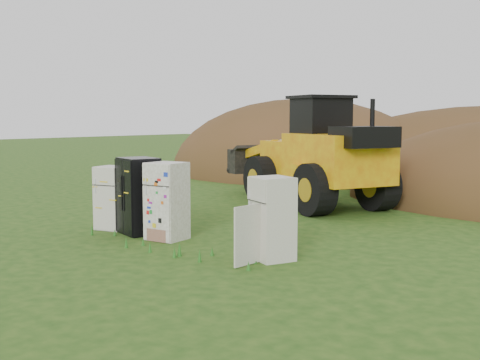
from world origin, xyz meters
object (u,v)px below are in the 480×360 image
object	(u,v)px
fridge_open_door	(273,218)
fridge_leftmost	(113,198)
fridge_black_side	(139,196)
wheel_loader	(306,150)
fridge_sticker	(167,201)

from	to	relation	value
fridge_open_door	fridge_leftmost	bearing A→B (deg)	-157.51
fridge_black_side	fridge_open_door	xyz separation A→B (m)	(3.94, -0.07, -0.09)
fridge_black_side	wheel_loader	distance (m)	6.75
fridge_leftmost	fridge_black_side	distance (m)	0.94
fridge_sticker	fridge_open_door	size ratio (longest dim) A/B	1.08
fridge_black_side	fridge_sticker	bearing A→B (deg)	13.56
fridge_black_side	fridge_sticker	xyz separation A→B (m)	(0.99, -0.04, -0.03)
fridge_open_door	fridge_sticker	bearing A→B (deg)	-157.69
wheel_loader	fridge_open_door	bearing A→B (deg)	-36.05
fridge_sticker	wheel_loader	bearing A→B (deg)	89.33
fridge_sticker	wheel_loader	distance (m)	6.84
fridge_open_door	wheel_loader	distance (m)	7.80
fridge_leftmost	wheel_loader	bearing A→B (deg)	65.48
fridge_leftmost	wheel_loader	size ratio (longest dim) A/B	0.22
fridge_leftmost	fridge_open_door	bearing A→B (deg)	-15.71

